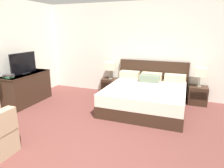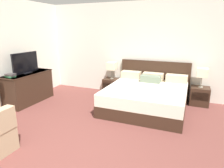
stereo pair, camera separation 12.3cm
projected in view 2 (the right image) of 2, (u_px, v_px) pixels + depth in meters
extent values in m
cube|color=silver|center=(135.00, 50.00, 5.91)|extent=(6.66, 0.06, 2.71)
cube|color=silver|center=(0.00, 54.00, 4.88)|extent=(0.06, 5.69, 2.71)
cube|color=#332116|center=(146.00, 103.00, 5.00)|extent=(1.89, 1.98, 0.28)
cube|color=beige|center=(146.00, 93.00, 4.93)|extent=(1.87, 1.96, 0.28)
cube|color=#332116|center=(154.00, 79.00, 5.80)|extent=(1.96, 0.05, 1.07)
cube|color=#C6B28E|center=(131.00, 75.00, 5.83)|extent=(0.55, 0.28, 0.20)
cube|color=#C6B28E|center=(153.00, 77.00, 5.60)|extent=(0.55, 0.28, 0.20)
cube|color=#C6B28E|center=(177.00, 79.00, 5.36)|extent=(0.55, 0.28, 0.20)
cube|color=slate|center=(151.00, 79.00, 5.36)|extent=(0.53, 0.22, 0.18)
cube|color=#332116|center=(112.00, 86.00, 6.16)|extent=(0.47, 0.41, 0.48)
cube|color=black|center=(109.00, 86.00, 5.96)|extent=(0.40, 0.01, 0.21)
cube|color=#332116|center=(200.00, 96.00, 5.24)|extent=(0.47, 0.41, 0.48)
cube|color=black|center=(200.00, 97.00, 5.05)|extent=(0.40, 0.01, 0.21)
cylinder|color=gray|center=(112.00, 78.00, 6.09)|extent=(0.11, 0.11, 0.02)
cylinder|color=gray|center=(112.00, 74.00, 6.05)|extent=(0.02, 0.02, 0.26)
cube|color=beige|center=(112.00, 66.00, 5.99)|extent=(0.26, 0.26, 0.23)
cylinder|color=gray|center=(201.00, 87.00, 5.18)|extent=(0.11, 0.11, 0.02)
cylinder|color=gray|center=(201.00, 82.00, 5.14)|extent=(0.02, 0.02, 0.26)
cube|color=beige|center=(202.00, 73.00, 5.08)|extent=(0.26, 0.26, 0.23)
cube|color=#332116|center=(29.00, 88.00, 5.42)|extent=(0.54, 1.34, 0.81)
cube|color=#382419|center=(27.00, 73.00, 5.32)|extent=(0.55, 1.38, 0.02)
cube|color=black|center=(26.00, 73.00, 5.30)|extent=(0.18, 0.26, 0.02)
cube|color=black|center=(25.00, 63.00, 5.23)|extent=(0.04, 0.84, 0.54)
cube|color=black|center=(26.00, 63.00, 5.22)|extent=(0.01, 0.81, 0.52)
cube|color=#2D7042|center=(10.00, 76.00, 4.85)|extent=(0.24, 0.19, 0.03)
cube|color=#383333|center=(11.00, 75.00, 4.84)|extent=(0.21, 0.15, 0.02)
cube|color=#383333|center=(10.00, 74.00, 4.83)|extent=(0.24, 0.21, 0.03)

